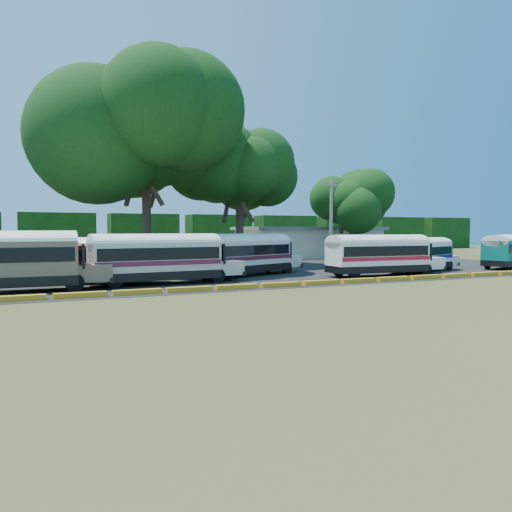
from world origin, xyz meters
name	(u,v)px	position (x,y,z in m)	size (l,w,h in m)	color
ground	(309,288)	(0.00, 0.00, 0.00)	(160.00, 160.00, 0.00)	#324416
asphalt_strip	(247,272)	(1.00, 12.00, 0.01)	(64.00, 24.00, 0.02)	black
curb	(301,284)	(0.00, 1.00, 0.15)	(53.70, 0.45, 0.30)	gold
terminal_building	(309,242)	(18.00, 30.00, 2.03)	(19.00, 9.00, 4.00)	white
treeline_backdrop	(144,234)	(0.00, 48.00, 3.00)	(130.00, 4.00, 6.00)	black
bus_red	(82,257)	(-12.63, 8.58, 1.79)	(9.67, 5.70, 3.12)	black
bus_cream_west	(159,256)	(-8.10, 5.70, 1.90)	(10.38, 3.17, 3.37)	black
bus_cream_east	(247,252)	(-0.31, 8.98, 1.88)	(10.27, 6.27, 3.33)	black
bus_white_red	(380,253)	(8.98, 4.33, 1.83)	(9.96, 2.87, 3.24)	black
bus_white_blue	(421,253)	(14.74, 6.00, 1.67)	(9.21, 4.95, 2.95)	black
tree_west	(146,129)	(-5.95, 18.97, 12.75)	(15.00, 15.00, 18.28)	#38281C
tree_center	(240,169)	(3.64, 19.74, 9.77)	(10.33, 10.33, 13.60)	#38281C
tree_east	(353,199)	(19.73, 22.81, 7.32)	(7.75, 7.75, 10.22)	#38281C
utility_pole	(331,223)	(11.05, 14.34, 4.33)	(1.60, 0.30, 8.44)	gray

